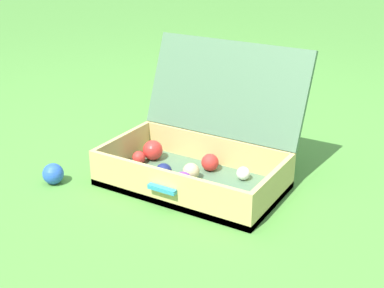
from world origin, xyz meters
name	(u,v)px	position (x,y,z in m)	size (l,w,h in m)	color
ground_plane	(175,180)	(0.00, 0.00, 0.00)	(16.00, 16.00, 0.00)	#4C8C38
open_suitcase	(199,152)	(0.07, 0.06, 0.11)	(0.67, 0.55, 0.50)	#4C7051
stray_ball_on_grass	(53,174)	(-0.39, -0.26, 0.04)	(0.08, 0.08, 0.08)	blue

